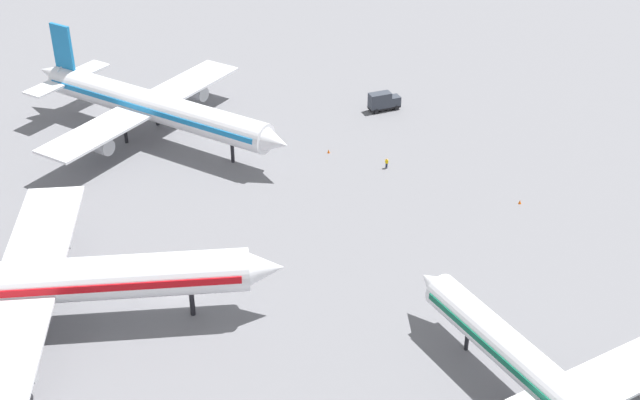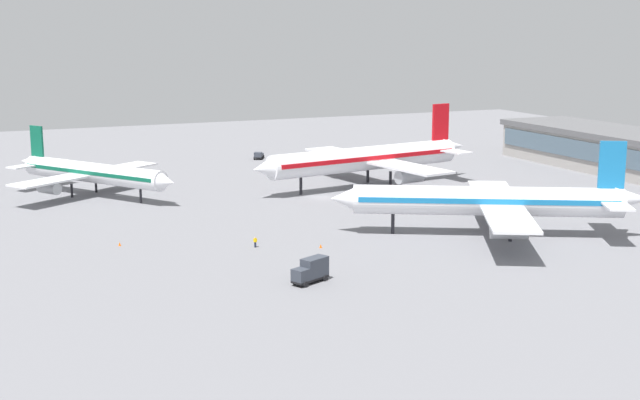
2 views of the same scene
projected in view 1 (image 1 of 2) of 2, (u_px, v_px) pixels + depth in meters
ground at (178, 289)px, 106.04m from camera, size 288.00×288.00×0.00m
airplane_at_gate at (555, 390)px, 84.21m from camera, size 38.22×32.20×13.27m
airplane_taxiing at (152, 106)px, 138.13m from camera, size 39.58×47.42×15.75m
airplane_distant at (40, 282)px, 97.24m from camera, size 44.35×54.77×16.71m
catering_truck at (383, 101)px, 149.29m from camera, size 4.08×5.88×3.30m
ground_crew_worker at (387, 163)px, 131.91m from camera, size 0.53×0.53×1.67m
safety_cone_mid_apron at (329, 151)px, 136.42m from camera, size 0.44×0.44×0.60m
safety_cone_far_side at (520, 202)px, 123.19m from camera, size 0.44×0.44×0.60m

